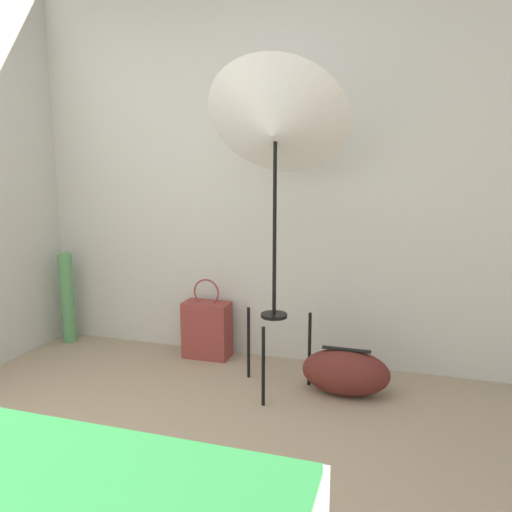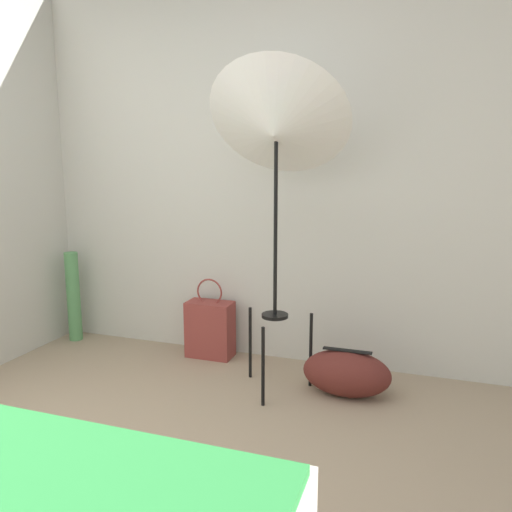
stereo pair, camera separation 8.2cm
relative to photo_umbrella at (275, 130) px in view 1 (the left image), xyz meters
name	(u,v)px [view 1 (the left image)]	position (x,y,z in m)	size (l,w,h in m)	color
wall_back	(243,170)	(-0.36, 0.52, -0.23)	(8.00, 0.05, 2.60)	beige
photo_umbrella	(275,130)	(0.00, 0.00, 0.00)	(0.81, 0.67, 1.89)	black
tote_bag	(207,329)	(-0.58, 0.36, -1.32)	(0.32, 0.17, 0.56)	brown
duffel_bag	(346,372)	(0.42, 0.05, -1.39)	(0.51, 0.27, 0.28)	#5B231E
paper_roll	(67,298)	(-1.71, 0.34, -1.18)	(0.10, 0.10, 0.68)	#56995B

